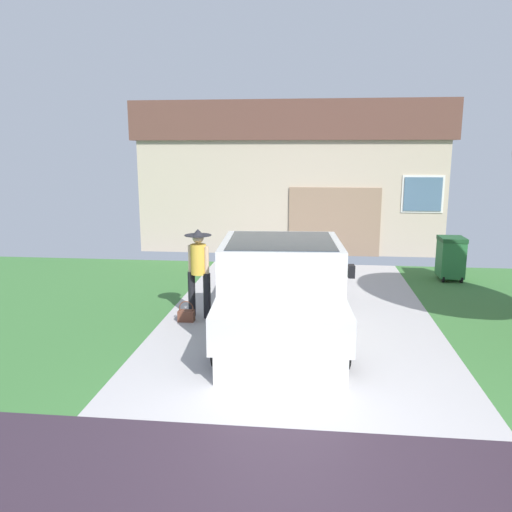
% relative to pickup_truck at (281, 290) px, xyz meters
% --- Properties ---
extents(pickup_truck, '(2.43, 5.52, 1.69)m').
position_rel_pickup_truck_xyz_m(pickup_truck, '(0.00, 0.00, 0.00)').
color(pickup_truck, silver).
rests_on(pickup_truck, ground).
extents(person_with_hat, '(0.51, 0.51, 1.75)m').
position_rel_pickup_truck_xyz_m(person_with_hat, '(-1.63, 0.63, 0.26)').
color(person_with_hat, black).
rests_on(person_with_hat, ground).
extents(handbag, '(0.31, 0.19, 0.40)m').
position_rel_pickup_truck_xyz_m(handbag, '(-1.82, 0.33, -0.63)').
color(handbag, brown).
rests_on(handbag, ground).
extents(house_with_garage, '(9.91, 5.55, 4.70)m').
position_rel_pickup_truck_xyz_m(house_with_garage, '(-0.20, 9.64, 1.63)').
color(house_with_garage, '#C1B097').
rests_on(house_with_garage, ground).
extents(wheeled_trash_bin, '(0.60, 0.72, 1.10)m').
position_rel_pickup_truck_xyz_m(wheeled_trash_bin, '(4.01, 4.19, -0.17)').
color(wheeled_trash_bin, '#286B38').
rests_on(wheeled_trash_bin, ground).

